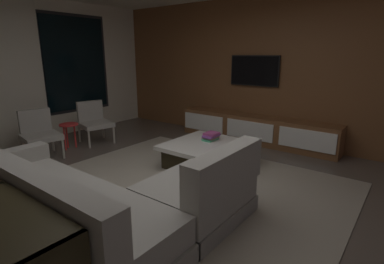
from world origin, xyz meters
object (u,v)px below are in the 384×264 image
Objects in this scene: accent_chair_near_window at (94,120)px; mounted_tv at (254,71)px; sectional_couch at (101,204)px; side_stool at (69,128)px; accent_chair_by_curtain at (39,131)px; book_stack_on_coffee_table at (211,136)px; media_console at (257,130)px; coffee_table at (208,155)px.

accent_chair_near_window is 3.21m from mounted_tv.
side_stool is at bearing 64.40° from sectional_couch.
accent_chair_by_curtain is (0.73, 2.61, 0.14)m from sectional_couch.
side_stool is at bearing 137.83° from mounted_tv.
accent_chair_by_curtain reaches higher than book_stack_on_coffee_table.
accent_chair_near_window is (-0.43, 2.42, 0.01)m from book_stack_on_coffee_table.
accent_chair_by_curtain is at bearing -178.53° from side_stool.
accent_chair_by_curtain is (-1.07, -0.04, 0.00)m from accent_chair_near_window.
mounted_tv reaches higher than accent_chair_near_window.
side_stool is (1.26, 2.63, 0.08)m from sectional_couch.
media_console is (2.90, -2.50, -0.18)m from accent_chair_by_curtain.
accent_chair_near_window reaches higher than coffee_table.
side_stool is at bearing 1.47° from accent_chair_by_curtain.
book_stack_on_coffee_table is 2.58m from side_stool.
accent_chair_by_curtain is 0.79× the size of mounted_tv.
mounted_tv is at bearing 4.72° from sectional_couch.
accent_chair_by_curtain is 1.70× the size of side_stool.
accent_chair_near_window reaches higher than media_console.
sectional_couch reaches higher than accent_chair_by_curtain.
coffee_table is (2.03, 0.15, -0.10)m from sectional_couch.
side_stool is (0.53, 0.01, -0.06)m from accent_chair_by_curtain.
sectional_couch is 2.72m from accent_chair_by_curtain.
coffee_table is 1.18× the size of mounted_tv.
mounted_tv is (3.81, 0.31, 1.06)m from sectional_couch.
book_stack_on_coffee_table is at bearing -79.97° from accent_chair_near_window.
accent_chair_by_curtain is at bearing 139.29° from media_console.
accent_chair_near_window is 1.70× the size of side_stool.
media_console is 3.15× the size of mounted_tv.
mounted_tv is at bearing 47.54° from media_console.
accent_chair_by_curtain is (-1.31, 2.46, 0.25)m from coffee_table.
accent_chair_by_curtain is 3.95m from mounted_tv.
coffee_table is 4.10× the size of book_stack_on_coffee_table.
media_console is (1.83, -2.53, -0.18)m from accent_chair_near_window.
sectional_couch reaches higher than coffee_table.
book_stack_on_coffee_table is 1.42m from media_console.
accent_chair_near_window is (-0.24, 2.50, 0.25)m from coffee_table.
mounted_tv is (1.78, 0.17, 1.16)m from coffee_table.
sectional_couch reaches higher than media_console.
accent_chair_by_curtain is 3.83m from media_console.
coffee_table is 1.60m from media_console.
media_console is (3.63, 0.12, -0.04)m from sectional_couch.
coffee_table is 1.49× the size of accent_chair_by_curtain.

